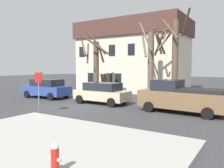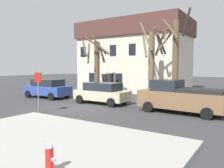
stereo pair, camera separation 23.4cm
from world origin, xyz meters
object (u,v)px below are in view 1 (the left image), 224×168
(building_main, at_px, (133,56))
(fire_hydrant, at_px, (55,157))
(tree_bare_far, at_px, (175,57))
(street_sign_pole, at_px, (38,84))
(car_beige_wagon, at_px, (102,93))
(tree_bare_near, at_px, (95,64))
(car_blue_wagon, at_px, (47,88))
(bicycle_leaning, at_px, (88,91))
(tree_bare_mid, at_px, (151,61))
(pickup_truck_brown, at_px, (181,97))

(building_main, xyz_separation_m, fire_hydrant, (8.57, -21.08, -3.76))
(tree_bare_far, relative_size, fire_hydrant, 9.65)
(fire_hydrant, xyz_separation_m, street_sign_pole, (-6.95, 5.23, 1.30))
(car_beige_wagon, xyz_separation_m, street_sign_pole, (-1.12, -5.24, 0.95))
(tree_bare_near, relative_size, car_blue_wagon, 1.34)
(building_main, relative_size, bicycle_leaning, 7.49)
(tree_bare_mid, relative_size, car_blue_wagon, 1.47)
(pickup_truck_brown, bearing_deg, car_blue_wagon, 179.33)
(tree_bare_far, bearing_deg, car_beige_wagon, -140.14)
(tree_bare_mid, distance_m, bicycle_leaning, 7.47)
(bicycle_leaning, bearing_deg, tree_bare_mid, 5.05)
(tree_bare_mid, xyz_separation_m, pickup_truck_brown, (3.99, -4.68, -2.44))
(bicycle_leaning, bearing_deg, car_blue_wagon, -114.85)
(car_beige_wagon, relative_size, pickup_truck_brown, 0.83)
(car_beige_wagon, bearing_deg, tree_bare_far, 39.86)
(car_beige_wagon, xyz_separation_m, pickup_truck_brown, (6.26, -0.18, 0.13))
(car_beige_wagon, bearing_deg, tree_bare_near, 132.45)
(building_main, height_order, tree_bare_far, building_main)
(fire_hydrant, bearing_deg, bicycle_leaning, 125.74)
(car_blue_wagon, bearing_deg, fire_hydrant, -40.62)
(pickup_truck_brown, bearing_deg, fire_hydrant, -92.41)
(building_main, distance_m, street_sign_pole, 16.12)
(pickup_truck_brown, xyz_separation_m, street_sign_pole, (-7.38, -5.06, 0.82))
(tree_bare_mid, relative_size, fire_hydrant, 8.83)
(tree_bare_far, height_order, bicycle_leaning, tree_bare_far)
(tree_bare_near, xyz_separation_m, tree_bare_mid, (5.65, 0.80, 0.26))
(building_main, distance_m, tree_bare_near, 7.03)
(car_beige_wagon, bearing_deg, pickup_truck_brown, -1.68)
(tree_bare_far, bearing_deg, pickup_truck_brown, -67.09)
(building_main, relative_size, tree_bare_far, 1.74)
(tree_bare_far, bearing_deg, bicycle_leaning, 179.46)
(building_main, relative_size, tree_bare_mid, 1.90)
(car_blue_wagon, bearing_deg, car_beige_wagon, 0.33)
(building_main, bearing_deg, pickup_truck_brown, -50.17)
(fire_hydrant, bearing_deg, tree_bare_far, 95.03)
(building_main, distance_m, bicycle_leaning, 7.97)
(car_blue_wagon, relative_size, street_sign_pole, 1.80)
(fire_hydrant, relative_size, street_sign_pole, 0.30)
(tree_bare_near, height_order, car_beige_wagon, tree_bare_near)
(tree_bare_near, relative_size, fire_hydrant, 8.06)
(tree_bare_near, bearing_deg, car_beige_wagon, -47.55)
(street_sign_pole, height_order, bicycle_leaning, street_sign_pole)
(tree_bare_mid, bearing_deg, car_beige_wagon, -116.73)
(car_beige_wagon, distance_m, fire_hydrant, 11.98)
(pickup_truck_brown, bearing_deg, street_sign_pole, -145.58)
(car_blue_wagon, bearing_deg, bicycle_leaning, 65.15)
(tree_bare_far, relative_size, bicycle_leaning, 4.31)
(tree_bare_near, xyz_separation_m, car_blue_wagon, (-2.95, -3.74, -2.26))
(street_sign_pole, bearing_deg, building_main, 95.84)
(fire_hydrant, distance_m, street_sign_pole, 8.79)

